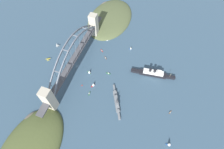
{
  "coord_description": "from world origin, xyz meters",
  "views": [
    {
      "loc": [
        182.78,
        145.98,
        309.56
      ],
      "look_at": [
        0.0,
        79.5,
        8.0
      ],
      "focal_mm": 28.68,
      "sensor_mm": 36.0,
      "label": 1
    }
  ],
  "objects_px": {
    "small_boat_6": "(170,144)",
    "channel_marker_buoy": "(82,85)",
    "small_boat_3": "(170,112)",
    "seaplane_second_in_formation": "(57,46)",
    "naval_cruiser": "(116,101)",
    "seaplane_taxiing_near_bridge": "(48,59)",
    "small_boat_7": "(131,48)",
    "small_boat_0": "(89,93)",
    "small_boat_1": "(106,40)",
    "small_boat_9": "(93,84)",
    "small_boat_2": "(106,58)",
    "harbor_arch_bridge": "(74,57)",
    "small_boat_4": "(89,72)",
    "small_boat_8": "(108,73)",
    "small_boat_5": "(102,51)"
  },
  "relations": [
    {
      "from": "small_boat_1",
      "to": "small_boat_9",
      "type": "height_order",
      "value": "small_boat_9"
    },
    {
      "from": "small_boat_0",
      "to": "small_boat_9",
      "type": "relative_size",
      "value": 0.97
    },
    {
      "from": "seaplane_second_in_formation",
      "to": "seaplane_taxiing_near_bridge",
      "type": "bearing_deg",
      "value": 1.13
    },
    {
      "from": "small_boat_9",
      "to": "channel_marker_buoy",
      "type": "relative_size",
      "value": 3.44
    },
    {
      "from": "harbor_arch_bridge",
      "to": "channel_marker_buoy",
      "type": "distance_m",
      "value": 58.22
    },
    {
      "from": "small_boat_2",
      "to": "small_boat_8",
      "type": "height_order",
      "value": "small_boat_8"
    },
    {
      "from": "small_boat_1",
      "to": "small_boat_7",
      "type": "height_order",
      "value": "small_boat_7"
    },
    {
      "from": "small_boat_3",
      "to": "channel_marker_buoy",
      "type": "xyz_separation_m",
      "value": [
        3.54,
        -174.09,
        0.31
      ]
    },
    {
      "from": "seaplane_taxiing_near_bridge",
      "to": "small_boat_3",
      "type": "bearing_deg",
      "value": 83.84
    },
    {
      "from": "seaplane_taxiing_near_bridge",
      "to": "small_boat_9",
      "type": "xyz_separation_m",
      "value": [
        24.99,
        117.24,
        2.21
      ]
    },
    {
      "from": "harbor_arch_bridge",
      "to": "small_boat_9",
      "type": "relative_size",
      "value": 27.39
    },
    {
      "from": "small_boat_2",
      "to": "small_boat_9",
      "type": "bearing_deg",
      "value": 1.67
    },
    {
      "from": "seaplane_taxiing_near_bridge",
      "to": "small_boat_7",
      "type": "relative_size",
      "value": 1.19
    },
    {
      "from": "small_boat_4",
      "to": "small_boat_6",
      "type": "bearing_deg",
      "value": 64.69
    },
    {
      "from": "small_boat_7",
      "to": "channel_marker_buoy",
      "type": "height_order",
      "value": "small_boat_7"
    },
    {
      "from": "small_boat_2",
      "to": "small_boat_5",
      "type": "bearing_deg",
      "value": -136.91
    },
    {
      "from": "small_boat_0",
      "to": "small_boat_3",
      "type": "xyz_separation_m",
      "value": [
        -15.29,
        153.01,
        -0.13
      ]
    },
    {
      "from": "seaplane_second_in_formation",
      "to": "small_boat_3",
      "type": "distance_m",
      "value": 279.92
    },
    {
      "from": "small_boat_6",
      "to": "small_boat_9",
      "type": "height_order",
      "value": "small_boat_6"
    },
    {
      "from": "seaplane_taxiing_near_bridge",
      "to": "small_boat_1",
      "type": "xyz_separation_m",
      "value": [
        -97.76,
        96.74,
        -1.31
      ]
    },
    {
      "from": "small_boat_6",
      "to": "channel_marker_buoy",
      "type": "distance_m",
      "value": 189.59
    },
    {
      "from": "small_boat_2",
      "to": "seaplane_taxiing_near_bridge",
      "type": "bearing_deg",
      "value": -67.62
    },
    {
      "from": "seaplane_second_in_formation",
      "to": "small_boat_8",
      "type": "xyz_separation_m",
      "value": [
        30.31,
        135.95,
        -1.18
      ]
    },
    {
      "from": "small_boat_7",
      "to": "small_boat_8",
      "type": "xyz_separation_m",
      "value": [
        79.25,
        -24.61,
        -3.05
      ]
    },
    {
      "from": "small_boat_7",
      "to": "small_boat_6",
      "type": "bearing_deg",
      "value": 33.83
    },
    {
      "from": "small_boat_4",
      "to": "small_boat_8",
      "type": "bearing_deg",
      "value": 107.55
    },
    {
      "from": "small_boat_6",
      "to": "small_boat_4",
      "type": "bearing_deg",
      "value": -115.31
    },
    {
      "from": "small_boat_4",
      "to": "small_boat_8",
      "type": "xyz_separation_m",
      "value": [
        -11.83,
        37.42,
        -3.63
      ]
    },
    {
      "from": "small_boat_6",
      "to": "small_boat_8",
      "type": "height_order",
      "value": "small_boat_6"
    },
    {
      "from": "small_boat_6",
      "to": "channel_marker_buoy",
      "type": "xyz_separation_m",
      "value": [
        -53.01,
        -181.99,
        -3.78
      ]
    },
    {
      "from": "small_boat_0",
      "to": "small_boat_2",
      "type": "xyz_separation_m",
      "value": [
        -91.83,
        -1.85,
        -0.16
      ]
    },
    {
      "from": "small_boat_7",
      "to": "small_boat_8",
      "type": "relative_size",
      "value": 0.86
    },
    {
      "from": "seaplane_second_in_formation",
      "to": "small_boat_3",
      "type": "bearing_deg",
      "value": 75.35
    },
    {
      "from": "small_boat_3",
      "to": "small_boat_8",
      "type": "distance_m",
      "value": 140.81
    },
    {
      "from": "seaplane_taxiing_near_bridge",
      "to": "small_boat_0",
      "type": "distance_m",
      "value": 125.13
    },
    {
      "from": "harbor_arch_bridge",
      "to": "naval_cruiser",
      "type": "xyz_separation_m",
      "value": [
        50.26,
        106.61,
        -27.58
      ]
    },
    {
      "from": "small_boat_2",
      "to": "small_boat_6",
      "type": "height_order",
      "value": "small_boat_6"
    },
    {
      "from": "small_boat_4",
      "to": "naval_cruiser",
      "type": "bearing_deg",
      "value": 60.06
    },
    {
      "from": "small_boat_1",
      "to": "small_boat_2",
      "type": "relative_size",
      "value": 1.51
    },
    {
      "from": "small_boat_3",
      "to": "small_boat_7",
      "type": "bearing_deg",
      "value": -137.36
    },
    {
      "from": "small_boat_9",
      "to": "small_boat_1",
      "type": "bearing_deg",
      "value": -170.52
    },
    {
      "from": "small_boat_3",
      "to": "seaplane_second_in_formation",
      "type": "bearing_deg",
      "value": -104.65
    },
    {
      "from": "small_boat_4",
      "to": "small_boat_9",
      "type": "xyz_separation_m",
      "value": [
        24.53,
        19.53,
        -0.14
      ]
    },
    {
      "from": "naval_cruiser",
      "to": "small_boat_3",
      "type": "height_order",
      "value": "naval_cruiser"
    },
    {
      "from": "naval_cruiser",
      "to": "channel_marker_buoy",
      "type": "height_order",
      "value": "naval_cruiser"
    },
    {
      "from": "naval_cruiser",
      "to": "small_boat_1",
      "type": "xyz_separation_m",
      "value": [
        -140.95,
        -75.16,
        -2.28
      ]
    },
    {
      "from": "harbor_arch_bridge",
      "to": "seaplane_second_in_formation",
      "type": "bearing_deg",
      "value": -117.64
    },
    {
      "from": "harbor_arch_bridge",
      "to": "small_boat_6",
      "type": "xyz_separation_m",
      "value": [
        92.74,
        212.61,
        -25.77
      ]
    },
    {
      "from": "small_boat_0",
      "to": "small_boat_7",
      "type": "distance_m",
      "value": 141.67
    },
    {
      "from": "small_boat_6",
      "to": "small_boat_3",
      "type": "bearing_deg",
      "value": -172.04
    }
  ]
}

